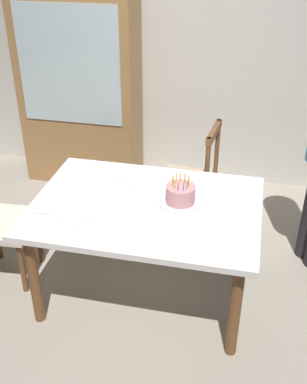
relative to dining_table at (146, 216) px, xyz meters
name	(u,v)px	position (x,y,z in m)	size (l,w,h in m)	color
ground	(147,290)	(0.00, 0.00, -0.65)	(6.40, 6.40, 0.00)	#9E9384
back_wall	(192,46)	(0.00, 1.85, 0.65)	(6.40, 0.10, 2.60)	beige
dining_table	(146,216)	(0.00, 0.00, 0.00)	(1.47, 1.05, 0.73)	white
birthday_cake	(180,195)	(0.21, 0.07, 0.14)	(0.28, 0.28, 0.19)	silver
plate_near_celebrant	(74,216)	(-0.40, -0.24, 0.09)	(0.22, 0.22, 0.01)	white
plate_far_side	(144,185)	(-0.07, 0.24, 0.09)	(0.22, 0.22, 0.01)	white
fork_near_celebrant	(49,214)	(-0.56, -0.25, 0.09)	(0.18, 0.02, 0.01)	silver
fork_far_side	(121,183)	(-0.23, 0.23, 0.09)	(0.18, 0.02, 0.01)	silver
chair_spindle_back	(190,182)	(0.17, 0.84, -0.19)	(0.48, 0.48, 0.95)	tan
china_cabinet	(80,86)	(-1.01, 1.56, 0.30)	(1.10, 0.45, 1.90)	#9E7042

